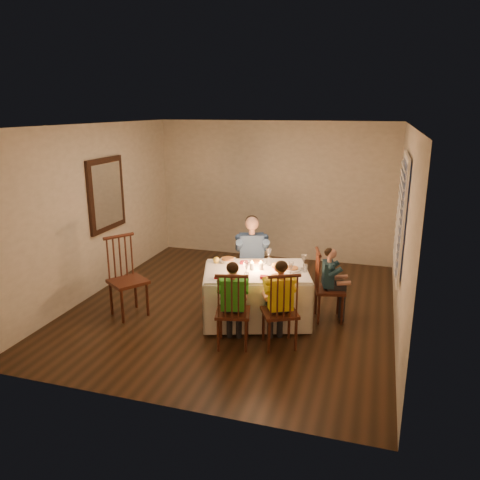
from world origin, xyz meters
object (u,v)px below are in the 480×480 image
(serving_bowl, at_px, (228,261))
(chair_near_right, at_px, (279,345))
(dining_table, at_px, (256,284))
(chair_adult, at_px, (252,298))
(child_yellow, at_px, (279,345))
(chair_extra, at_px, (130,315))
(child_teal, at_px, (328,319))
(chair_near_left, at_px, (233,345))
(adult, at_px, (252,298))
(chair_end, at_px, (328,319))
(child_green, at_px, (233,345))

(serving_bowl, bearing_deg, chair_near_right, -41.11)
(dining_table, bearing_deg, serving_bowl, 140.98)
(chair_adult, bearing_deg, serving_bowl, -129.65)
(dining_table, distance_m, child_yellow, 0.94)
(chair_extra, height_order, child_teal, chair_extra)
(chair_near_left, bearing_deg, serving_bowl, -82.12)
(chair_adult, height_order, adult, adult)
(adult, relative_size, child_yellow, 1.17)
(dining_table, height_order, adult, dining_table)
(chair_near_left, bearing_deg, chair_adult, -96.76)
(serving_bowl, bearing_deg, chair_adult, 69.40)
(child_teal, bearing_deg, adult, 57.28)
(chair_end, height_order, adult, adult)
(adult, bearing_deg, chair_adult, 0.00)
(child_yellow, relative_size, serving_bowl, 5.08)
(chair_near_left, height_order, child_green, child_green)
(chair_near_left, bearing_deg, dining_table, -109.40)
(child_yellow, height_order, child_teal, child_yellow)
(dining_table, relative_size, child_yellow, 1.48)
(chair_adult, bearing_deg, child_green, -102.22)
(chair_end, bearing_deg, chair_near_right, 137.97)
(chair_adult, relative_size, child_green, 0.91)
(adult, xyz_separation_m, child_teal, (1.21, -0.40, 0.00))
(chair_adult, relative_size, chair_near_right, 1.00)
(adult, distance_m, child_teal, 1.28)
(dining_table, relative_size, chair_extra, 1.45)
(chair_near_right, relative_size, serving_bowl, 4.54)
(dining_table, relative_size, chair_adult, 1.66)
(child_teal, xyz_separation_m, serving_bowl, (-1.41, -0.13, 0.75))
(adult, bearing_deg, chair_near_left, -102.22)
(chair_adult, distance_m, child_yellow, 1.52)
(child_green, bearing_deg, serving_bowl, -82.12)
(child_green, xyz_separation_m, child_yellow, (0.54, 0.16, 0.00))
(child_green, bearing_deg, chair_adult, -96.76)
(dining_table, relative_size, chair_near_left, 1.66)
(chair_end, distance_m, child_teal, 0.00)
(chair_near_left, height_order, child_yellow, child_yellow)
(chair_adult, distance_m, chair_near_left, 1.51)
(chair_adult, height_order, child_green, child_green)
(dining_table, xyz_separation_m, child_teal, (0.95, 0.31, -0.52))
(dining_table, height_order, child_teal, dining_table)
(chair_near_left, relative_size, serving_bowl, 4.54)
(chair_near_right, bearing_deg, child_teal, -144.05)
(chair_adult, relative_size, serving_bowl, 4.54)
(chair_near_left, height_order, chair_near_right, same)
(adult, bearing_deg, chair_end, -37.45)
(dining_table, distance_m, chair_near_left, 0.95)
(chair_near_left, bearing_deg, child_teal, -146.95)
(chair_near_left, xyz_separation_m, child_green, (0.00, 0.00, 0.00))
(chair_near_left, distance_m, child_yellow, 0.57)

